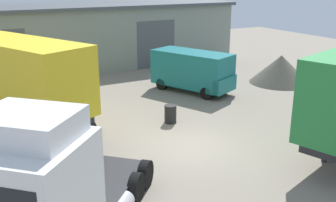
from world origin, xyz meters
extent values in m
plane|color=gray|center=(0.00, 0.00, 0.00)|extent=(60.00, 60.00, 0.00)
cube|color=gray|center=(0.00, 17.33, 2.26)|extent=(25.14, 6.65, 4.52)
cube|color=#474C51|center=(0.00, 17.33, 4.64)|extent=(25.64, 7.15, 0.25)
cube|color=#4C5156|center=(-5.53, 14.03, 1.80)|extent=(3.20, 0.08, 3.60)
cube|color=#4C5156|center=(5.53, 14.03, 1.80)|extent=(3.20, 0.08, 3.60)
cube|color=silver|center=(-6.94, -4.48, 3.77)|extent=(2.68, 2.67, 0.60)
cube|color=#232326|center=(-4.88, -2.34, 0.60)|extent=(4.17, 4.23, 0.24)
cylinder|color=black|center=(-3.69, -2.69, 0.48)|extent=(0.88, 0.90, 0.96)
cylinder|color=black|center=(-5.28, -1.16, 0.48)|extent=(0.88, 0.90, 0.96)
cylinder|color=black|center=(-3.07, -2.04, 0.48)|extent=(0.88, 0.90, 0.96)
cylinder|color=black|center=(-4.65, -0.52, 0.48)|extent=(0.88, 0.90, 0.96)
cube|color=#232326|center=(3.79, -3.60, 0.56)|extent=(0.20, 0.20, 1.11)
cube|color=yellow|center=(-6.25, 5.98, 2.79)|extent=(6.23, 9.98, 2.88)
cube|color=#232326|center=(-6.25, 5.98, 1.23)|extent=(5.54, 9.67, 0.24)
cylinder|color=black|center=(-6.01, 2.70, 0.54)|extent=(0.71, 1.10, 1.07)
cylinder|color=black|center=(-4.00, 3.58, 0.54)|extent=(0.71, 1.10, 1.07)
cylinder|color=black|center=(-5.61, 1.78, 0.54)|extent=(0.71, 1.10, 1.07)
cylinder|color=black|center=(-3.60, 2.67, 0.54)|extent=(0.71, 1.10, 1.07)
cube|color=#197075|center=(4.43, 7.08, 1.41)|extent=(3.77, 5.31, 2.09)
cube|color=#197075|center=(5.26, 5.14, 0.81)|extent=(2.19, 1.61, 0.90)
cube|color=black|center=(5.10, 5.51, 1.82)|extent=(1.58, 0.73, 0.75)
cylinder|color=black|center=(5.86, 5.89, 0.36)|extent=(0.56, 0.78, 0.72)
cylinder|color=black|center=(4.30, 5.22, 0.36)|extent=(0.56, 0.78, 0.72)
cylinder|color=black|center=(4.56, 8.94, 0.36)|extent=(0.56, 0.78, 0.72)
cylinder|color=black|center=(3.00, 8.27, 0.36)|extent=(0.56, 0.78, 0.72)
cone|color=#565147|center=(10.64, 5.93, 0.93)|extent=(3.99, 3.99, 1.86)
cylinder|color=black|center=(0.63, 2.90, 0.44)|extent=(0.58, 0.58, 0.88)
camera|label=1|loc=(-8.04, -12.72, 6.79)|focal=42.00mm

